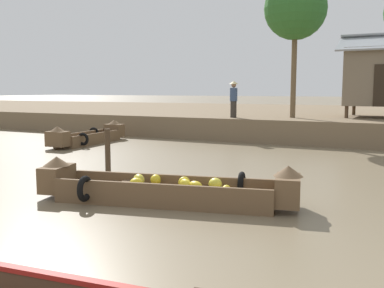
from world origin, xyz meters
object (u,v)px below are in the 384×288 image
at_px(banana_boat, 166,189).
at_px(cargo_boat_upstream, 89,136).
at_px(palm_tree_mid, 295,9).
at_px(vendor_person, 234,97).
at_px(mooring_post, 108,154).

height_order(banana_boat, cargo_boat_upstream, cargo_boat_upstream).
bearing_deg(palm_tree_mid, vendor_person, -154.27).
xyz_separation_m(vendor_person, mooring_post, (0.42, -9.86, -1.30)).
bearing_deg(banana_boat, cargo_boat_upstream, 138.02).
height_order(cargo_boat_upstream, vendor_person, vendor_person).
bearing_deg(vendor_person, banana_boat, -75.29).
height_order(palm_tree_mid, vendor_person, palm_tree_mid).
bearing_deg(cargo_boat_upstream, palm_tree_mid, 36.20).
height_order(vendor_person, mooring_post, vendor_person).
relative_size(palm_tree_mid, vendor_person, 3.77).
relative_size(banana_boat, cargo_boat_upstream, 1.19).
bearing_deg(palm_tree_mid, cargo_boat_upstream, -143.80).
distance_m(palm_tree_mid, vendor_person, 4.75).
bearing_deg(mooring_post, vendor_person, 92.43).
bearing_deg(banana_boat, mooring_post, 150.37).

